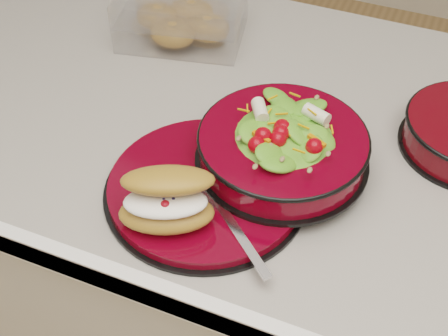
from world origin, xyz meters
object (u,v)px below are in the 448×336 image
at_px(salad_bowl, 283,141).
at_px(dinner_plate, 206,188).
at_px(croissant, 168,200).
at_px(fork, 233,226).
at_px(pastry_box, 182,16).
at_px(island_counter, 193,255).

bearing_deg(salad_bowl, dinner_plate, -134.37).
bearing_deg(croissant, fork, -10.42).
distance_m(croissant, pastry_box, 0.47).
xyz_separation_m(dinner_plate, salad_bowl, (0.08, 0.09, 0.05)).
height_order(island_counter, dinner_plate, dinner_plate).
relative_size(salad_bowl, fork, 1.76).
height_order(dinner_plate, fork, fork).
relative_size(dinner_plate, salad_bowl, 1.15).
bearing_deg(island_counter, dinner_plate, -56.49).
relative_size(island_counter, dinner_plate, 4.20).
relative_size(fork, pastry_box, 0.57).
distance_m(dinner_plate, croissant, 0.09).
bearing_deg(island_counter, salad_bowl, -26.38).
distance_m(island_counter, salad_bowl, 0.56).
xyz_separation_m(croissant, pastry_box, (-0.19, 0.44, -0.01)).
bearing_deg(dinner_plate, croissant, -104.32).
bearing_deg(salad_bowl, pastry_box, 136.72).
height_order(salad_bowl, pastry_box, salad_bowl).
bearing_deg(croissant, dinner_plate, 52.23).
bearing_deg(dinner_plate, salad_bowl, 45.63).
xyz_separation_m(fork, pastry_box, (-0.27, 0.42, 0.02)).
xyz_separation_m(island_counter, pastry_box, (-0.08, 0.17, 0.49)).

